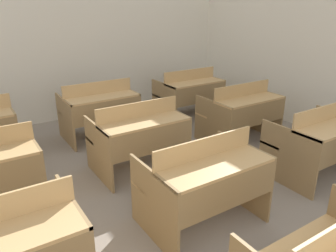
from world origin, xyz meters
The scene contains 7 objects.
wall_back centered at (0.00, 6.85, 1.55)m, with size 6.86×0.06×3.09m.
bench_second_center centered at (0.14, 2.87, 0.49)m, with size 1.14×0.83×0.93m.
bench_second_right centered at (1.99, 2.87, 0.49)m, with size 1.14×0.83×0.93m.
bench_third_center centered at (0.15, 4.24, 0.49)m, with size 1.14×0.83×0.93m.
bench_third_right centered at (1.99, 4.24, 0.49)m, with size 1.14×0.83×0.93m.
bench_back_center centered at (0.15, 5.59, 0.49)m, with size 1.14×0.83×0.93m.
bench_back_right centered at (1.98, 5.61, 0.49)m, with size 1.14×0.83×0.93m.
Camera 1 is at (-1.67, 0.73, 2.11)m, focal length 35.00 mm.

